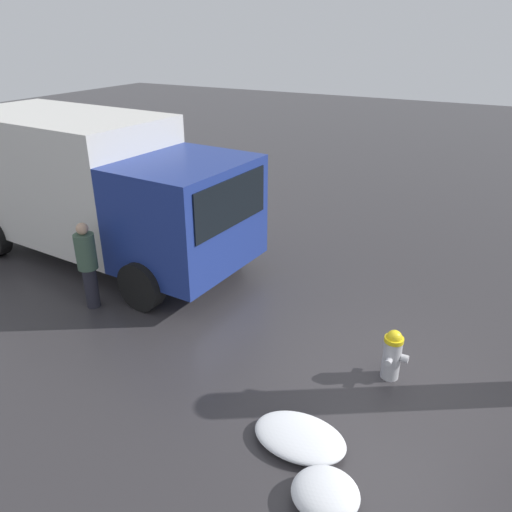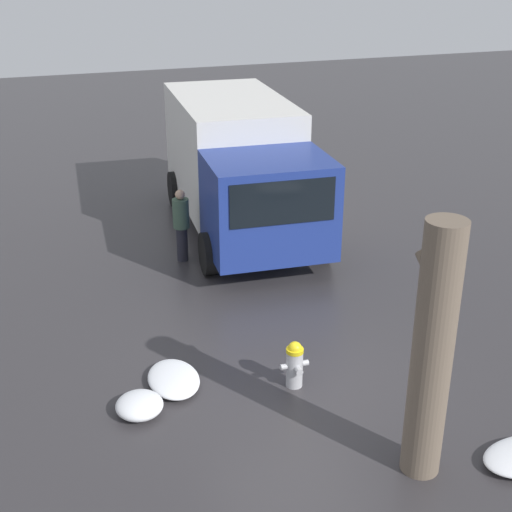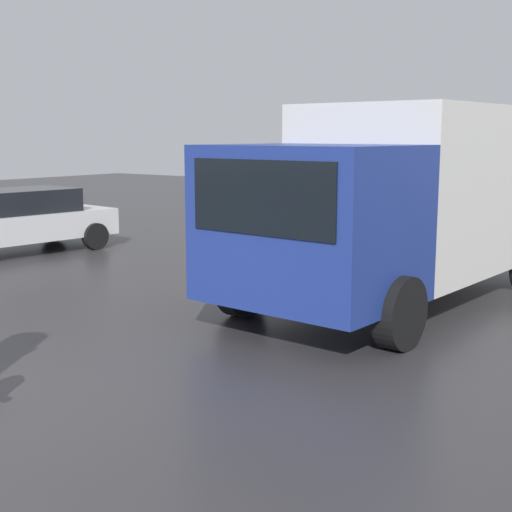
% 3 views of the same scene
% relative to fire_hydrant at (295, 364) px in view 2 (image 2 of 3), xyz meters
% --- Properties ---
extents(ground_plane, '(60.00, 60.00, 0.00)m').
position_rel_fire_hydrant_xyz_m(ground_plane, '(0.00, -0.00, -0.40)').
color(ground_plane, '#333033').
extents(fire_hydrant, '(0.37, 0.46, 0.78)m').
position_rel_fire_hydrant_xyz_m(fire_hydrant, '(0.00, 0.00, 0.00)').
color(fire_hydrant, '#B7B7BC').
rests_on(fire_hydrant, ground_plane).
extents(tree_trunk, '(0.78, 0.51, 3.52)m').
position_rel_fire_hydrant_xyz_m(tree_trunk, '(-2.30, -0.87, 1.37)').
color(tree_trunk, '#6B5B4C').
rests_on(tree_trunk, ground_plane).
extents(delivery_truck, '(6.78, 3.10, 2.98)m').
position_rel_fire_hydrant_xyz_m(delivery_truck, '(6.68, -1.22, 1.22)').
color(delivery_truck, navy).
rests_on(delivery_truck, ground_plane).
extents(pedestrian, '(0.35, 0.35, 1.61)m').
position_rel_fire_hydrant_xyz_m(pedestrian, '(5.24, 0.54, 0.48)').
color(pedestrian, '#23232D').
rests_on(pedestrian, ground_plane).
extents(snow_pile_by_hydrant, '(1.16, 0.80, 0.19)m').
position_rel_fire_hydrant_xyz_m(snow_pile_by_hydrant, '(0.64, 1.78, -0.30)').
color(snow_pile_by_hydrant, white).
rests_on(snow_pile_by_hydrant, ground_plane).
extents(snow_pile_by_tree, '(0.74, 0.70, 0.28)m').
position_rel_fire_hydrant_xyz_m(snow_pile_by_tree, '(0.06, 2.42, -0.26)').
color(snow_pile_by_tree, white).
rests_on(snow_pile_by_tree, ground_plane).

